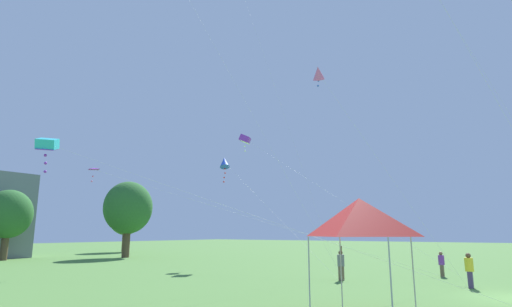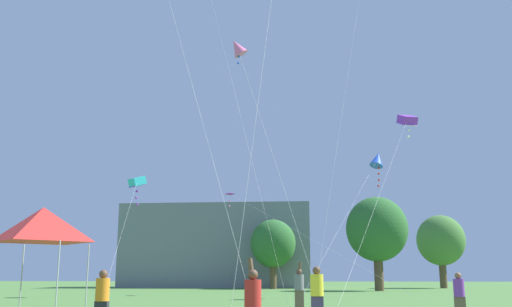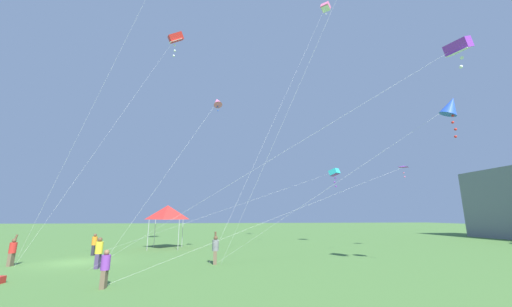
{
  "view_description": "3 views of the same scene",
  "coord_description": "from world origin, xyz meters",
  "px_view_note": "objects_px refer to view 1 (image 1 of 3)",
  "views": [
    {
      "loc": [
        -22.15,
        -0.73,
        2.93
      ],
      "look_at": [
        -1.23,
        13.66,
        7.95
      ],
      "focal_mm": 28.0,
      "sensor_mm": 36.0,
      "label": 1
    },
    {
      "loc": [
        2.5,
        -17.07,
        1.57
      ],
      "look_at": [
        -0.07,
        10.32,
        7.4
      ],
      "focal_mm": 40.0,
      "sensor_mm": 36.0,
      "label": 2
    },
    {
      "loc": [
        21.99,
        9.75,
        3.11
      ],
      "look_at": [
        2.57,
        12.11,
        7.41
      ],
      "focal_mm": 20.0,
      "sensor_mm": 36.0,
      "label": 3
    }
  ],
  "objects_px": {
    "festival_tent": "(360,217)",
    "kite_cyan_box_1": "(48,145)",
    "kite_purple_delta_3": "(97,170)",
    "person_yellow_shirt": "(469,269)",
    "person_purple_shirt": "(442,263)",
    "kite_pink_diamond_4": "(318,73)",
    "person_grey_shirt": "(341,264)",
    "kite_purple_box_2": "(245,139)",
    "kite_blue_diamond_8": "(224,163)"
  },
  "relations": [
    {
      "from": "person_yellow_shirt",
      "to": "kite_purple_delta_3",
      "type": "relative_size",
      "value": 0.08
    },
    {
      "from": "kite_purple_box_2",
      "to": "festival_tent",
      "type": "bearing_deg",
      "value": -134.21
    },
    {
      "from": "festival_tent",
      "to": "person_purple_shirt",
      "type": "xyz_separation_m",
      "value": [
        15.78,
        0.25,
        -2.59
      ]
    },
    {
      "from": "person_grey_shirt",
      "to": "kite_blue_diamond_8",
      "type": "distance_m",
      "value": 17.15
    },
    {
      "from": "kite_blue_diamond_8",
      "to": "person_grey_shirt",
      "type": "bearing_deg",
      "value": -111.37
    },
    {
      "from": "kite_purple_delta_3",
      "to": "person_yellow_shirt",
      "type": "bearing_deg",
      "value": -75.71
    },
    {
      "from": "kite_pink_diamond_4",
      "to": "festival_tent",
      "type": "bearing_deg",
      "value": -146.01
    },
    {
      "from": "person_grey_shirt",
      "to": "kite_pink_diamond_4",
      "type": "relative_size",
      "value": 0.16
    },
    {
      "from": "kite_purple_box_2",
      "to": "person_grey_shirt",
      "type": "bearing_deg",
      "value": -120.14
    },
    {
      "from": "festival_tent",
      "to": "kite_purple_delta_3",
      "type": "xyz_separation_m",
      "value": [
        4.3,
        22.84,
        4.28
      ]
    },
    {
      "from": "person_yellow_shirt",
      "to": "kite_cyan_box_1",
      "type": "xyz_separation_m",
      "value": [
        -12.65,
        20.52,
        7.13
      ]
    },
    {
      "from": "person_yellow_shirt",
      "to": "kite_pink_diamond_4",
      "type": "height_order",
      "value": "kite_pink_diamond_4"
    },
    {
      "from": "kite_purple_box_2",
      "to": "kite_pink_diamond_4",
      "type": "xyz_separation_m",
      "value": [
        -10.37,
        -13.15,
        0.43
      ]
    },
    {
      "from": "kite_cyan_box_1",
      "to": "kite_purple_box_2",
      "type": "height_order",
      "value": "kite_purple_box_2"
    },
    {
      "from": "person_purple_shirt",
      "to": "kite_purple_delta_3",
      "type": "bearing_deg",
      "value": -12.19
    },
    {
      "from": "kite_pink_diamond_4",
      "to": "kite_blue_diamond_8",
      "type": "bearing_deg",
      "value": 59.52
    },
    {
      "from": "festival_tent",
      "to": "kite_pink_diamond_4",
      "type": "height_order",
      "value": "kite_pink_diamond_4"
    },
    {
      "from": "festival_tent",
      "to": "kite_purple_delta_3",
      "type": "distance_m",
      "value": 23.64
    },
    {
      "from": "person_grey_shirt",
      "to": "kite_purple_box_2",
      "type": "height_order",
      "value": "kite_purple_box_2"
    },
    {
      "from": "person_yellow_shirt",
      "to": "kite_purple_box_2",
      "type": "height_order",
      "value": "kite_purple_box_2"
    },
    {
      "from": "festival_tent",
      "to": "kite_blue_diamond_8",
      "type": "height_order",
      "value": "kite_blue_diamond_8"
    },
    {
      "from": "kite_cyan_box_1",
      "to": "kite_pink_diamond_4",
      "type": "relative_size",
      "value": 1.84
    },
    {
      "from": "festival_tent",
      "to": "kite_cyan_box_1",
      "type": "xyz_separation_m",
      "value": [
        -2.01,
        18.46,
        4.65
      ]
    },
    {
      "from": "kite_purple_box_2",
      "to": "kite_purple_delta_3",
      "type": "bearing_deg",
      "value": 159.37
    },
    {
      "from": "festival_tent",
      "to": "kite_pink_diamond_4",
      "type": "bearing_deg",
      "value": 33.99
    },
    {
      "from": "person_yellow_shirt",
      "to": "kite_blue_diamond_8",
      "type": "relative_size",
      "value": 0.13
    },
    {
      "from": "person_yellow_shirt",
      "to": "kite_cyan_box_1",
      "type": "bearing_deg",
      "value": 150.49
    },
    {
      "from": "festival_tent",
      "to": "kite_cyan_box_1",
      "type": "relative_size",
      "value": 0.17
    },
    {
      "from": "kite_blue_diamond_8",
      "to": "kite_pink_diamond_4",
      "type": "bearing_deg",
      "value": -120.48
    },
    {
      "from": "person_yellow_shirt",
      "to": "kite_purple_box_2",
      "type": "bearing_deg",
      "value": 100.08
    },
    {
      "from": "person_purple_shirt",
      "to": "kite_pink_diamond_4",
      "type": "relative_size",
      "value": 0.12
    },
    {
      "from": "person_purple_shirt",
      "to": "kite_pink_diamond_4",
      "type": "distance_m",
      "value": 15.26
    },
    {
      "from": "festival_tent",
      "to": "person_grey_shirt",
      "type": "relative_size",
      "value": 1.99
    },
    {
      "from": "festival_tent",
      "to": "kite_purple_box_2",
      "type": "distance_m",
      "value": 26.43
    },
    {
      "from": "kite_purple_box_2",
      "to": "kite_pink_diamond_4",
      "type": "relative_size",
      "value": 1.6
    },
    {
      "from": "person_purple_shirt",
      "to": "kite_cyan_box_1",
      "type": "bearing_deg",
      "value": 5.19
    },
    {
      "from": "kite_pink_diamond_4",
      "to": "person_yellow_shirt",
      "type": "bearing_deg",
      "value": -62.17
    },
    {
      "from": "festival_tent",
      "to": "person_yellow_shirt",
      "type": "distance_m",
      "value": 11.12
    },
    {
      "from": "kite_cyan_box_1",
      "to": "kite_pink_diamond_4",
      "type": "distance_m",
      "value": 17.02
    },
    {
      "from": "person_yellow_shirt",
      "to": "kite_purple_box_2",
      "type": "distance_m",
      "value": 23.84
    },
    {
      "from": "person_grey_shirt",
      "to": "kite_cyan_box_1",
      "type": "xyz_separation_m",
      "value": [
        -11.93,
        13.47,
        7.11
      ]
    },
    {
      "from": "kite_cyan_box_1",
      "to": "kite_blue_diamond_8",
      "type": "xyz_separation_m",
      "value": [
        17.35,
        0.38,
        1.43
      ]
    },
    {
      "from": "person_purple_shirt",
      "to": "person_grey_shirt",
      "type": "distance_m",
      "value": 7.54
    },
    {
      "from": "person_yellow_shirt",
      "to": "person_grey_shirt",
      "type": "xyz_separation_m",
      "value": [
        -0.72,
        7.04,
        0.03
      ]
    },
    {
      "from": "kite_blue_diamond_8",
      "to": "kite_cyan_box_1",
      "type": "bearing_deg",
      "value": -178.75
    },
    {
      "from": "person_purple_shirt",
      "to": "kite_pink_diamond_4",
      "type": "bearing_deg",
      "value": 23.59
    },
    {
      "from": "person_yellow_shirt",
      "to": "person_purple_shirt",
      "type": "xyz_separation_m",
      "value": [
        5.14,
        2.3,
        -0.1
      ]
    },
    {
      "from": "festival_tent",
      "to": "kite_pink_diamond_4",
      "type": "xyz_separation_m",
      "value": [
        7.05,
        4.75,
        9.08
      ]
    },
    {
      "from": "person_grey_shirt",
      "to": "kite_blue_diamond_8",
      "type": "bearing_deg",
      "value": 78.72
    },
    {
      "from": "person_purple_shirt",
      "to": "kite_cyan_box_1",
      "type": "xyz_separation_m",
      "value": [
        -17.79,
        18.22,
        7.24
      ]
    }
  ]
}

